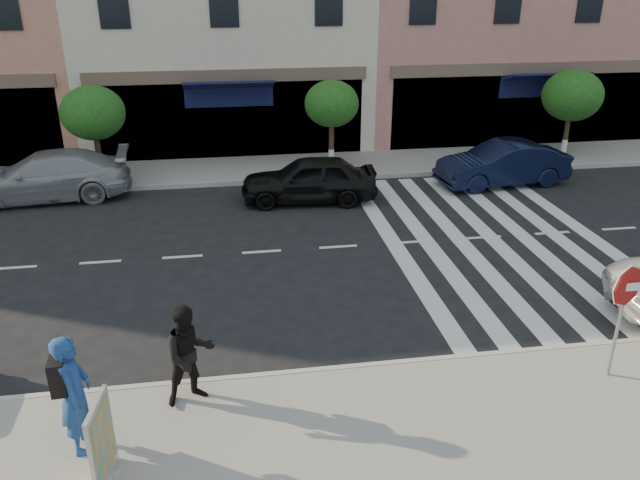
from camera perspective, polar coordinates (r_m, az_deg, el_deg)
The scene contains 14 objects.
ground at distance 12.57m, azimuth -4.07°, elevation -8.62°, with size 120.00×120.00×0.00m, color black.
sidewalk_near at distance 9.56m, azimuth -1.91°, elevation -20.16°, with size 60.00×4.50×0.15m, color gray.
sidewalk_far at distance 22.62m, azimuth -6.61°, elevation 6.42°, with size 60.00×3.00×0.15m, color gray.
building_centre at distance 27.65m, azimuth -8.94°, elevation 20.85°, with size 11.00×9.00×11.00m, color beige.
street_tree_wb at distance 22.27m, azimuth -20.05°, elevation 10.84°, with size 2.10×2.10×3.06m.
street_tree_c at distance 22.18m, azimuth 1.07°, elevation 12.31°, with size 1.90×1.90×3.04m.
street_tree_ea at distance 25.31m, azimuth 22.07°, elevation 12.13°, with size 2.20×2.20×3.19m.
stop_sign at distance 11.49m, azimuth 26.15°, elevation -4.60°, with size 0.76×0.11×2.14m.
photographer at distance 9.84m, azimuth -21.50°, elevation -12.94°, with size 0.69×0.45×1.89m, color navy.
walker at distance 10.34m, azimuth -11.85°, elevation -10.24°, with size 0.84×0.65×1.73m, color black.
poster_board at distance 9.33m, azimuth -19.28°, elevation -17.22°, with size 0.34×0.86×1.31m.
car_far_left at distance 21.34m, azimuth -23.81°, elevation 5.36°, with size 2.08×5.10×1.48m, color #98989D.
car_far_mid at distance 19.35m, azimuth -1.02°, elevation 5.58°, with size 1.68×4.17×1.42m, color black.
car_far_right at distance 21.75m, azimuth 16.35°, elevation 6.69°, with size 1.52×4.37×1.44m, color black.
Camera 1 is at (-0.78, -10.62, 6.68)m, focal length 35.00 mm.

